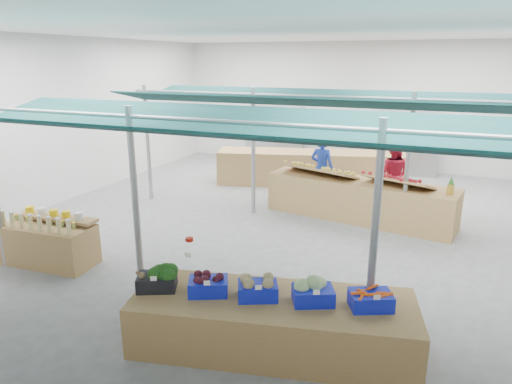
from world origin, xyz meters
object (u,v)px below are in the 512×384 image
at_px(vendor_left, 322,168).
at_px(vendor_right, 393,175).
at_px(bottle_shelf, 51,242).
at_px(fruit_counter, 359,200).
at_px(veg_counter, 273,323).

bearing_deg(vendor_left, vendor_right, -170.56).
xyz_separation_m(bottle_shelf, fruit_counter, (4.76, 4.62, 0.05)).
distance_m(bottle_shelf, veg_counter, 4.74).
height_order(vendor_left, vendor_right, same).
xyz_separation_m(fruit_counter, vendor_left, (-1.20, 1.10, 0.40)).
bearing_deg(bottle_shelf, fruit_counter, 40.20).
height_order(bottle_shelf, vendor_right, vendor_right).
relative_size(veg_counter, vendor_right, 2.08).
bearing_deg(fruit_counter, bottle_shelf, -126.40).
bearing_deg(fruit_counter, vendor_left, 146.93).
relative_size(fruit_counter, vendor_left, 2.50).
relative_size(veg_counter, fruit_counter, 0.83).
relative_size(vendor_left, vendor_right, 1.00).
bearing_deg(vendor_left, veg_counter, 109.01).
xyz_separation_m(bottle_shelf, vendor_left, (3.56, 5.72, 0.45)).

